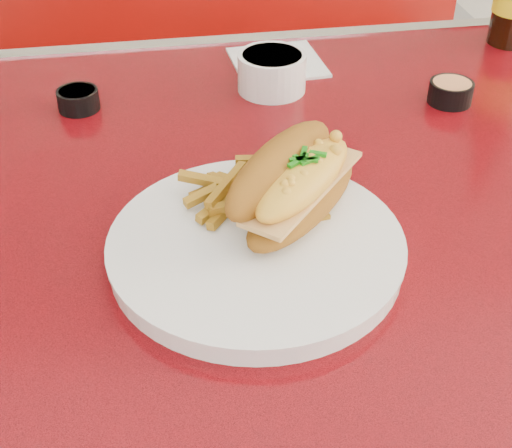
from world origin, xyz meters
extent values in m
cube|color=red|center=(0.00, 0.00, 0.75)|extent=(1.20, 0.80, 0.04)
cube|color=white|center=(0.00, 0.40, 0.75)|extent=(1.22, 0.03, 0.04)
cylinder|color=white|center=(0.00, 0.00, 0.37)|extent=(0.09, 0.09, 0.72)
cube|color=#950E09|center=(0.00, 0.78, 0.23)|extent=(1.20, 0.50, 0.45)
cylinder|color=white|center=(-0.08, -0.13, 0.78)|extent=(0.29, 0.29, 0.02)
cylinder|color=white|center=(-0.08, -0.13, 0.79)|extent=(0.30, 0.30, 0.00)
ellipsoid|color=#9B5F19|center=(-0.03, -0.09, 0.81)|extent=(0.17, 0.18, 0.04)
cube|color=#E8B468|center=(-0.03, -0.09, 0.82)|extent=(0.15, 0.16, 0.01)
ellipsoid|color=yellow|center=(-0.03, -0.09, 0.83)|extent=(0.15, 0.16, 0.04)
ellipsoid|color=#9B5F19|center=(-0.05, -0.08, 0.84)|extent=(0.17, 0.19, 0.07)
cube|color=silver|center=(-0.02, -0.10, 0.79)|extent=(0.07, 0.12, 0.00)
cube|color=silver|center=(-0.05, -0.03, 0.79)|extent=(0.03, 0.04, 0.00)
cylinder|color=white|center=(0.00, 0.22, 0.80)|extent=(0.12, 0.12, 0.05)
cylinder|color=black|center=(0.00, 0.22, 0.82)|extent=(0.10, 0.10, 0.01)
cylinder|color=black|center=(-0.26, 0.21, 0.78)|extent=(0.07, 0.07, 0.03)
cylinder|color=#E38B52|center=(-0.26, 0.21, 0.79)|extent=(0.06, 0.06, 0.01)
cylinder|color=black|center=(0.22, 0.14, 0.78)|extent=(0.06, 0.06, 0.03)
cylinder|color=#E38B52|center=(0.22, 0.14, 0.80)|extent=(0.05, 0.05, 0.01)
cube|color=white|center=(0.02, 0.30, 0.77)|extent=(0.14, 0.14, 0.00)
camera|label=1|loc=(-0.17, -0.65, 1.21)|focal=50.00mm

